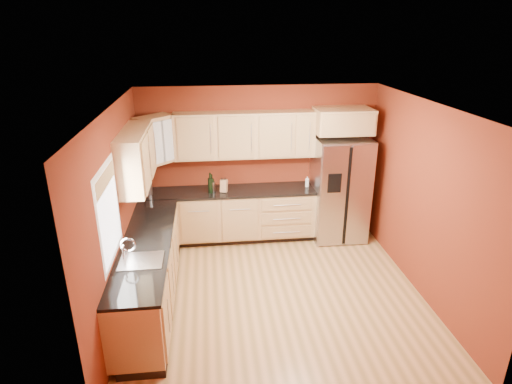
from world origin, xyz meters
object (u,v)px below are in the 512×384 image
at_px(refrigerator, 339,189).
at_px(canister_left, 148,189).
at_px(wine_bottle_a, 212,183).
at_px(knife_block, 224,186).
at_px(soap_dispenser, 307,182).

bearing_deg(refrigerator, canister_left, 179.59).
relative_size(refrigerator, wine_bottle_a, 5.84).
bearing_deg(canister_left, wine_bottle_a, 1.01).
distance_m(refrigerator, canister_left, 3.20).
relative_size(canister_left, wine_bottle_a, 0.68).
xyz_separation_m(canister_left, wine_bottle_a, (1.03, 0.02, 0.05)).
relative_size(refrigerator, canister_left, 8.58).
xyz_separation_m(wine_bottle_a, knife_block, (0.19, -0.03, -0.05)).
xyz_separation_m(refrigerator, knife_block, (-1.97, 0.01, 0.13)).
bearing_deg(canister_left, soap_dispenser, 1.36).
distance_m(refrigerator, wine_bottle_a, 2.17).
distance_m(wine_bottle_a, knife_block, 0.20).
bearing_deg(knife_block, soap_dispenser, 21.55).
height_order(canister_left, knife_block, knife_block).
xyz_separation_m(knife_block, soap_dispenser, (1.42, 0.08, -0.01)).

